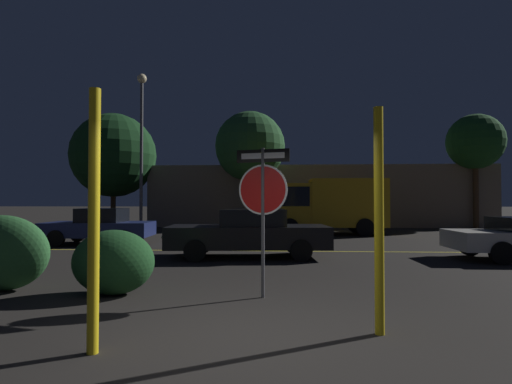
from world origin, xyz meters
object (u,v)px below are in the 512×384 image
Objects in this scene: hedge_bush_0 at (1,253)px; passing_car_2 at (249,233)px; delivery_truck at (322,203)px; tree_2 at (250,147)px; hedge_bush_1 at (114,262)px; yellow_pole_left at (94,220)px; passing_car_1 at (100,226)px; street_lamp at (142,128)px; tree_0 at (114,155)px; yellow_pole_right at (379,220)px; tree_1 at (475,142)px; stop_sign at (263,191)px.

passing_car_2 is (4.19, 4.62, 0.02)m from hedge_bush_0.
tree_2 is (-3.90, 4.36, 3.46)m from delivery_truck.
yellow_pole_left is at bearing -71.31° from hedge_bush_1.
street_lamp is (-0.29, 5.34, 4.76)m from passing_car_1.
tree_0 is at bearing 174.30° from tree_2.
delivery_truck is at bearing -48.16° from tree_2.
yellow_pole_right is 4.60m from hedge_bush_1.
tree_0 is 22.59m from tree_1.
yellow_pole_left is 20.43m from tree_2.
tree_1 is (13.89, 20.59, 3.81)m from yellow_pole_left.
yellow_pole_right is at bearing -166.95° from passing_car_2.
tree_2 is at bearing 79.18° from hedge_bush_0.
tree_2 is at bearing 89.32° from yellow_pole_left.
yellow_pole_left reaches higher than hedge_bush_1.
stop_sign is at bearing -177.45° from passing_car_2.
stop_sign is at bearing -63.07° from street_lamp.
passing_car_1 is at bearing 102.66° from hedge_bush_0.
stop_sign is 0.53× the size of passing_car_2.
yellow_pole_right is at bearing -61.34° from street_lamp.
tree_2 is (5.08, 9.38, 4.31)m from passing_car_1.
hedge_bush_1 is 14.89m from street_lamp.
tree_0 is at bearing 113.02° from hedge_bush_1.
tree_0 reaches higher than hedge_bush_1.
passing_car_1 is at bearing 114.27° from yellow_pole_left.
passing_car_1 is at bearing -69.44° from tree_0.
passing_car_1 is (-8.07, 9.94, -0.71)m from yellow_pole_right.
yellow_pole_right is at bearing -36.47° from stop_sign.
street_lamp is 1.20× the size of tree_1.
yellow_pole_left reaches higher than yellow_pole_right.
passing_car_2 is at bearing -123.27° from passing_car_1.
tree_0 is at bearing 107.20° from hedge_bush_0.
yellow_pole_left is 0.40× the size of tree_2.
tree_2 is at bearing 41.57° from delivery_truck.
passing_car_1 is (-4.84, 10.74, -0.74)m from yellow_pole_left.
passing_car_2 is at bearing -134.17° from tree_1.
passing_car_1 is 0.70× the size of delivery_truck.
hedge_bush_0 is 8.11m from passing_car_1.
tree_2 is (3.31, 17.29, 4.31)m from hedge_bush_0.
hedge_bush_1 is at bearing -66.98° from tree_0.
delivery_truck reaches higher than stop_sign.
hedge_bush_0 is 19.43m from tree_0.
hedge_bush_0 is at bearing 162.06° from yellow_pole_right.
tree_2 reaches higher than hedge_bush_1.
passing_car_1 is (-1.78, 7.91, -0.00)m from hedge_bush_0.
tree_2 is at bearing -0.42° from passing_car_2.
yellow_pole_left is 17.35m from street_lamp.
passing_car_2 is at bearing 110.55° from stop_sign.
delivery_truck is at bearing -1.97° from street_lamp.
tree_1 is at bearing 1.99° from tree_2.
tree_2 is (-13.65, -0.47, -0.23)m from tree_1.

